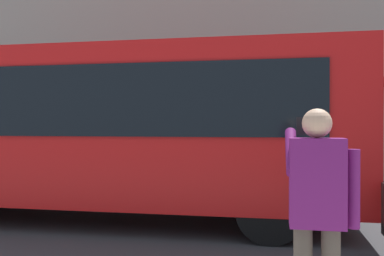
# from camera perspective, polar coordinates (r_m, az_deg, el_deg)

# --- Properties ---
(ground_plane) EXTENTS (60.00, 60.00, 0.00)m
(ground_plane) POSITION_cam_1_polar(r_m,az_deg,el_deg) (7.94, 2.14, -12.12)
(ground_plane) COLOR #38383A
(red_bus) EXTENTS (9.05, 2.54, 3.08)m
(red_bus) POSITION_cam_1_polar(r_m,az_deg,el_deg) (8.02, -11.73, 0.11)
(red_bus) COLOR red
(red_bus) RESTS_ON ground_plane
(pedestrian_photographer) EXTENTS (0.53, 0.52, 1.70)m
(pedestrian_photographer) POSITION_cam_1_polar(r_m,az_deg,el_deg) (3.39, 16.24, -9.58)
(pedestrian_photographer) COLOR #4C4238
(pedestrian_photographer) RESTS_ON sidewalk_curb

